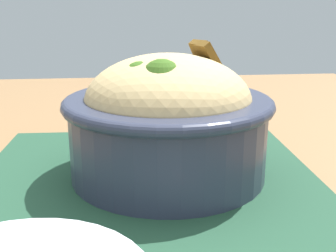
{
  "coord_description": "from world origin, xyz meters",
  "views": [
    {
      "loc": [
        0.37,
        -0.03,
        0.9
      ],
      "look_at": [
        -0.02,
        0.01,
        0.79
      ],
      "focal_mm": 44.59,
      "sensor_mm": 36.0,
      "label": 1
    }
  ],
  "objects": [
    {
      "name": "placemat",
      "position": [
        0.03,
        -0.01,
        0.74
      ],
      "size": [
        0.43,
        0.35,
        0.0
      ],
      "primitive_type": "cube",
      "rotation": [
        0.0,
        0.0,
        -0.03
      ],
      "color": "#1E422D",
      "rests_on": "table"
    },
    {
      "name": "table",
      "position": [
        0.0,
        0.0,
        0.68
      ],
      "size": [
        1.26,
        0.99,
        0.73
      ],
      "color": "olive",
      "rests_on": "ground_plane"
    },
    {
      "name": "bowl",
      "position": [
        -0.02,
        0.01,
        0.8
      ],
      "size": [
        0.2,
        0.2,
        0.13
      ],
      "color": "#2D3347",
      "rests_on": "placemat"
    }
  ]
}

